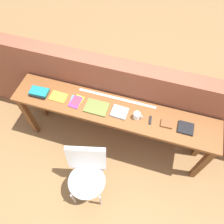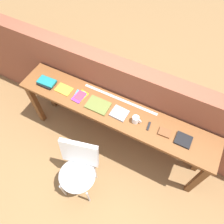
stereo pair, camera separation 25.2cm
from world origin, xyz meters
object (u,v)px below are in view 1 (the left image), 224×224
at_px(chair_white_moulded, 87,173).
at_px(leather_journal_brown, 167,124).
at_px(multitool_folded, 150,120).
at_px(book_repair_rightmost, 186,128).
at_px(pamphlet_pile_colourful, 76,101).
at_px(book_stack_leftmost, 39,92).
at_px(magazine_cycling, 58,97).
at_px(mug, 137,116).
at_px(book_open_centre, 97,107).

bearing_deg(chair_white_moulded, leather_journal_brown, 43.21).
xyz_separation_m(multitool_folded, book_repair_rightmost, (0.40, 0.01, 0.00)).
relative_size(chair_white_moulded, book_repair_rightmost, 5.20).
bearing_deg(pamphlet_pile_colourful, book_repair_rightmost, 0.28).
distance_m(book_stack_leftmost, magazine_cycling, 0.25).
bearing_deg(book_stack_leftmost, magazine_cycling, 3.85).
bearing_deg(chair_white_moulded, multitool_folded, 51.26).
height_order(book_stack_leftmost, multitool_folded, book_stack_leftmost).
xyz_separation_m(pamphlet_pile_colourful, multitool_folded, (0.91, -0.00, 0.00)).
height_order(mug, multitool_folded, mug).
bearing_deg(chair_white_moulded, pamphlet_pile_colourful, 117.43).
distance_m(magazine_cycling, leather_journal_brown, 1.33).
distance_m(book_open_centre, book_repair_rightmost, 1.04).
bearing_deg(multitool_folded, magazine_cycling, 179.94).
xyz_separation_m(magazine_cycling, leather_journal_brown, (1.33, 0.00, 0.01)).
distance_m(book_stack_leftmost, leather_journal_brown, 1.57).
height_order(book_open_centre, mug, mug).
height_order(mug, book_repair_rightmost, mug).
height_order(pamphlet_pile_colourful, mug, mug).
bearing_deg(pamphlet_pile_colourful, chair_white_moulded, -62.57).
distance_m(chair_white_moulded, multitool_folded, 0.95).
relative_size(book_stack_leftmost, book_repair_rightmost, 1.34).
bearing_deg(leather_journal_brown, mug, 179.76).
height_order(book_stack_leftmost, book_repair_rightmost, book_stack_leftmost).
bearing_deg(pamphlet_pile_colourful, book_open_centre, -3.88).
bearing_deg(magazine_cycling, book_open_centre, 0.11).
distance_m(mug, multitool_folded, 0.16).
bearing_deg(leather_journal_brown, chair_white_moulded, -139.32).
xyz_separation_m(book_stack_leftmost, mug, (1.23, 0.01, 0.02)).
xyz_separation_m(mug, multitool_folded, (0.16, 0.01, -0.04)).
xyz_separation_m(pamphlet_pile_colourful, book_open_centre, (0.27, -0.02, 0.00)).
bearing_deg(book_repair_rightmost, mug, -177.74).
bearing_deg(pamphlet_pile_colourful, mug, -1.03).
bearing_deg(multitool_folded, book_repair_rightmost, 1.55).
xyz_separation_m(pamphlet_pile_colourful, book_repair_rightmost, (1.31, 0.01, 0.00)).
height_order(chair_white_moulded, magazine_cycling, same).
relative_size(chair_white_moulded, multitool_folded, 8.10).
bearing_deg(chair_white_moulded, book_open_centre, 97.58).
bearing_deg(mug, chair_white_moulded, -120.19).
bearing_deg(magazine_cycling, book_stack_leftmost, -174.29).
relative_size(chair_white_moulded, book_open_centre, 3.26).
height_order(mug, leather_journal_brown, mug).
distance_m(book_stack_leftmost, pamphlet_pile_colourful, 0.48).
distance_m(chair_white_moulded, book_stack_leftmost, 1.14).
bearing_deg(leather_journal_brown, pamphlet_pile_colourful, 177.47).
relative_size(magazine_cycling, book_repair_rightmost, 1.19).
relative_size(mug, multitool_folded, 1.00).
relative_size(book_stack_leftmost, magazine_cycling, 1.13).
bearing_deg(book_stack_leftmost, book_repair_rightmost, 0.84).
distance_m(chair_white_moulded, magazine_cycling, 0.97).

